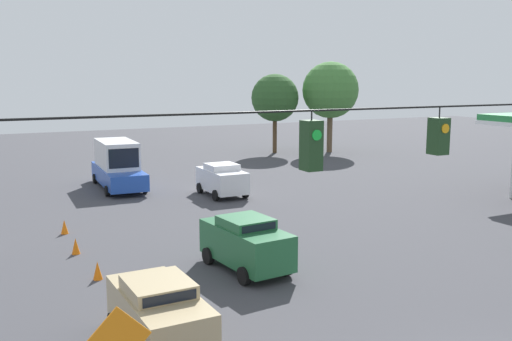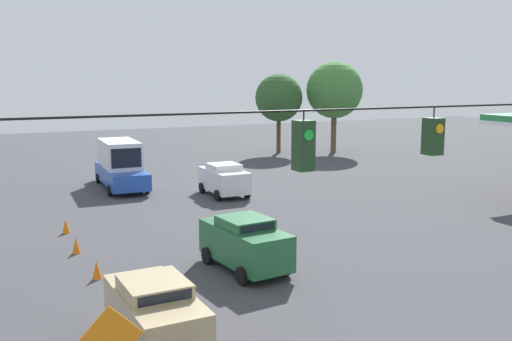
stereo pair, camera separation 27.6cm
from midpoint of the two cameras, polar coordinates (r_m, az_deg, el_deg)
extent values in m
cylinder|color=black|center=(13.85, 22.79, 6.04)|extent=(22.81, 0.04, 0.04)
cube|color=#1E3D1E|center=(12.74, 17.86, 3.27)|extent=(0.32, 0.36, 0.79)
cylinder|color=black|center=(12.70, 17.98, 5.56)|extent=(0.03, 0.03, 0.23)
cylinder|color=orange|center=(12.59, 18.50, 3.98)|extent=(0.20, 0.02, 0.20)
cube|color=#1E3D1E|center=(10.78, 5.49, 2.49)|extent=(0.32, 0.36, 0.95)
cylinder|color=black|center=(10.72, 5.54, 5.50)|extent=(0.03, 0.03, 0.18)
cylinder|color=green|center=(10.59, 6.05, 3.53)|extent=(0.20, 0.02, 0.20)
cube|color=tan|center=(15.48, -9.55, -14.01)|extent=(1.83, 4.04, 1.17)
cube|color=tan|center=(15.19, -9.63, -11.36)|extent=(1.63, 1.80, 0.36)
cube|color=black|center=(14.40, -8.50, -12.51)|extent=(1.38, 0.05, 0.25)
cylinder|color=black|center=(16.65, -13.85, -14.63)|extent=(0.24, 0.65, 0.64)
cylinder|color=black|center=(17.09, -8.06, -13.80)|extent=(0.24, 0.65, 0.64)
cube|color=silver|center=(34.13, -2.99, -0.95)|extent=(1.88, 3.90, 1.25)
cube|color=silver|center=(33.99, -3.00, 0.38)|extent=(1.72, 1.72, 0.36)
cube|color=black|center=(34.78, -3.55, 0.58)|extent=(1.49, 0.03, 0.25)
cylinder|color=black|center=(35.74, -2.40, -1.50)|extent=(0.22, 0.64, 0.64)
cylinder|color=black|center=(35.06, -5.19, -1.74)|extent=(0.22, 0.64, 0.64)
cylinder|color=black|center=(33.48, -0.66, -2.22)|extent=(0.22, 0.64, 0.64)
cylinder|color=black|center=(32.75, -3.61, -2.50)|extent=(0.22, 0.64, 0.64)
cube|color=#234CB2|center=(37.46, -13.12, -0.46)|extent=(2.56, 7.18, 1.00)
cube|color=silver|center=(37.61, -13.30, 1.65)|extent=(2.28, 4.62, 1.70)
cube|color=black|center=(35.39, -12.62, 1.21)|extent=(1.82, 0.10, 1.19)
cylinder|color=black|center=(35.12, -14.20, -1.97)|extent=(0.25, 0.65, 0.64)
cylinder|color=black|center=(35.56, -10.60, -1.70)|extent=(0.25, 0.65, 0.64)
cylinder|color=black|center=(39.60, -15.34, -0.76)|extent=(0.25, 0.65, 0.64)
cylinder|color=black|center=(39.99, -12.12, -0.54)|extent=(0.25, 0.65, 0.64)
cube|color=#236038|center=(21.03, -0.74, -7.38)|extent=(2.13, 4.19, 1.29)
cube|color=#236038|center=(20.81, -0.75, -5.19)|extent=(1.77, 1.92, 0.36)
cube|color=black|center=(20.06, 0.58, -5.74)|extent=(1.39, 0.15, 0.25)
cylinder|color=black|center=(19.73, -0.95, -10.49)|extent=(0.28, 0.66, 0.64)
cylinder|color=black|center=(20.63, 3.28, -9.61)|extent=(0.28, 0.66, 0.64)
cylinder|color=black|center=(21.91, -4.51, -8.48)|extent=(0.28, 0.66, 0.64)
cylinder|color=black|center=(22.72, -0.55, -7.80)|extent=(0.28, 0.66, 0.64)
cone|color=orange|center=(17.85, -13.76, -12.93)|extent=(0.33, 0.33, 0.65)
cone|color=orange|center=(21.01, -15.27, -9.56)|extent=(0.33, 0.33, 0.65)
cone|color=orange|center=(24.16, -17.24, -7.17)|extent=(0.33, 0.33, 0.65)
cone|color=orange|center=(27.34, -18.22, -5.31)|extent=(0.33, 0.33, 0.65)
cube|color=orange|center=(11.34, -13.70, -15.98)|extent=(1.27, 0.04, 1.27)
cylinder|color=#4C3823|center=(53.42, 2.42, 3.87)|extent=(0.39, 0.39, 3.95)
sphere|color=#2D5628|center=(53.22, 2.45, 7.28)|extent=(4.39, 4.39, 4.39)
cylinder|color=brown|center=(54.43, 7.92, 4.13)|extent=(0.51, 0.51, 4.40)
sphere|color=#427A38|center=(54.23, 8.01, 7.98)|extent=(5.26, 5.26, 5.26)
camera|label=1|loc=(0.14, -89.66, 0.06)|focal=40.00mm
camera|label=2|loc=(0.14, 90.34, -0.06)|focal=40.00mm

